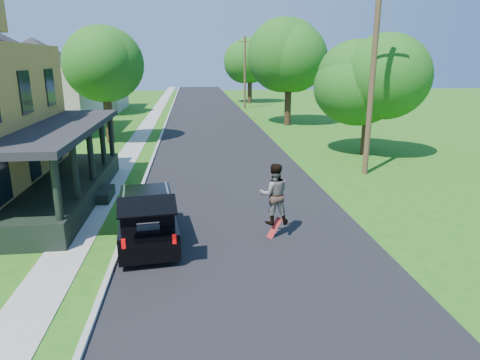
{
  "coord_description": "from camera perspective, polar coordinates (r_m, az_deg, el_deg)",
  "views": [
    {
      "loc": [
        -1.72,
        -11.33,
        5.62
      ],
      "look_at": [
        -0.1,
        3.0,
        1.52
      ],
      "focal_mm": 32.0,
      "sensor_mm": 36.0,
      "label": 1
    }
  ],
  "objects": [
    {
      "name": "front_walk",
      "position": [
        19.81,
        -29.27,
        -2.72
      ],
      "size": [
        6.5,
        1.2,
        0.03
      ],
      "primitive_type": "cube",
      "color": "gray",
      "rests_on": "ground"
    },
    {
      "name": "street",
      "position": [
        31.88,
        -3.26,
        5.67
      ],
      "size": [
        8.0,
        120.0,
        0.02
      ],
      "primitive_type": "cube",
      "color": "black",
      "rests_on": "ground"
    },
    {
      "name": "utility_pole_far",
      "position": [
        50.61,
        0.65,
        14.21
      ],
      "size": [
        1.5,
        0.51,
        8.08
      ],
      "rotation": [
        0.0,
        0.0,
        -0.27
      ],
      "color": "#4D3423",
      "rests_on": "ground"
    },
    {
      "name": "neighbor_house_far",
      "position": [
        52.69,
        -19.91,
        13.39
      ],
      "size": [
        12.78,
        12.78,
        8.3
      ],
      "color": "beige",
      "rests_on": "ground"
    },
    {
      "name": "black_suv",
      "position": [
        13.79,
        -12.23,
        -5.06
      ],
      "size": [
        2.15,
        4.54,
        2.04
      ],
      "rotation": [
        0.0,
        0.0,
        0.12
      ],
      "color": "black",
      "rests_on": "ground"
    },
    {
      "name": "tree_right_near",
      "position": [
        26.64,
        16.86,
        12.74
      ],
      "size": [
        5.05,
        4.97,
        7.13
      ],
      "rotation": [
        0.0,
        0.0,
        -0.04
      ],
      "color": "black",
      "rests_on": "ground"
    },
    {
      "name": "skateboard",
      "position": [
        14.0,
        4.6,
        -6.49
      ],
      "size": [
        0.55,
        0.28,
        0.71
      ],
      "rotation": [
        0.0,
        0.0,
        -0.17
      ],
      "color": "#AD150E",
      "rests_on": "ground"
    },
    {
      "name": "curb",
      "position": [
        31.92,
        -10.57,
        5.44
      ],
      "size": [
        0.15,
        120.0,
        0.12
      ],
      "primitive_type": "cube",
      "color": "#9B9B96",
      "rests_on": "ground"
    },
    {
      "name": "tree_left_far",
      "position": [
        47.22,
        -18.41,
        14.6
      ],
      "size": [
        6.34,
        6.5,
        7.95
      ],
      "rotation": [
        0.0,
        0.0,
        -0.4
      ],
      "color": "black",
      "rests_on": "ground"
    },
    {
      "name": "tree_right_mid",
      "position": [
        37.84,
        6.52,
        16.49
      ],
      "size": [
        7.8,
        7.64,
        9.6
      ],
      "rotation": [
        0.0,
        0.0,
        0.27
      ],
      "color": "black",
      "rests_on": "ground"
    },
    {
      "name": "utility_pole_near",
      "position": [
        21.9,
        17.36,
        14.28
      ],
      "size": [
        1.67,
        0.61,
        10.26
      ],
      "rotation": [
        0.0,
        0.0,
        -0.29
      ],
      "color": "#4D3423",
      "rests_on": "ground"
    },
    {
      "name": "ground",
      "position": [
        12.77,
        1.99,
        -10.27
      ],
      "size": [
        140.0,
        140.0,
        0.0
      ],
      "primitive_type": "plane",
      "color": "#1F6414",
      "rests_on": "ground"
    },
    {
      "name": "tree_right_far",
      "position": [
        57.28,
        1.29,
        16.29
      ],
      "size": [
        7.42,
        7.21,
        9.29
      ],
      "rotation": [
        0.0,
        0.0,
        0.3
      ],
      "color": "black",
      "rests_on": "ground"
    },
    {
      "name": "tree_left_mid",
      "position": [
        30.7,
        -17.71,
        14.67
      ],
      "size": [
        6.73,
        6.51,
        8.14
      ],
      "rotation": [
        0.0,
        0.0,
        0.43
      ],
      "color": "black",
      "rests_on": "ground"
    },
    {
      "name": "neighbor_house_mid",
      "position": [
        37.27,
        -25.46,
        12.17
      ],
      "size": [
        12.78,
        12.78,
        8.3
      ],
      "color": "beige",
      "rests_on": "ground"
    },
    {
      "name": "skateboarder",
      "position": [
        13.73,
        4.56,
        -1.87
      ],
      "size": [
        0.98,
        0.77,
        2.0
      ],
      "rotation": [
        0.0,
        0.0,
        3.13
      ],
      "color": "black",
      "rests_on": "ground"
    },
    {
      "name": "sidewalk",
      "position": [
        32.07,
        -13.34,
        5.33
      ],
      "size": [
        1.3,
        120.0,
        0.03
      ],
      "primitive_type": "cube",
      "color": "gray",
      "rests_on": "ground"
    }
  ]
}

